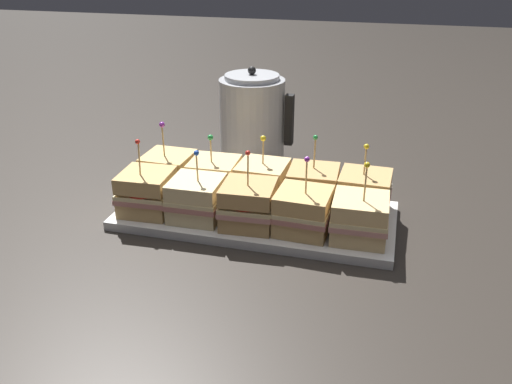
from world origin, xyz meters
name	(u,v)px	position (x,y,z in m)	size (l,w,h in m)	color
ground_plane	(256,219)	(0.00, 0.00, 0.00)	(6.00, 6.00, 0.00)	#2D2823
serving_platter	(256,216)	(0.00, 0.00, 0.01)	(0.56, 0.24, 0.02)	white
sandwich_front_far_left	(147,192)	(-0.21, -0.05, 0.06)	(0.11, 0.11, 0.16)	tan
sandwich_front_left	(197,199)	(-0.11, -0.05, 0.06)	(0.11, 0.11, 0.14)	beige
sandwich_front_center	(249,205)	(0.00, -0.05, 0.06)	(0.11, 0.11, 0.15)	tan
sandwich_front_right	(303,211)	(0.11, -0.05, 0.06)	(0.11, 0.11, 0.15)	tan
sandwich_front_far_right	(360,218)	(0.21, -0.05, 0.06)	(0.11, 0.11, 0.15)	#DBB77A
sandwich_back_far_left	(169,173)	(-0.21, 0.05, 0.06)	(0.11, 0.11, 0.16)	tan
sandwich_back_left	(215,178)	(-0.11, 0.05, 0.06)	(0.11, 0.11, 0.14)	#DBB77A
sandwich_back_center	(263,183)	(0.00, 0.05, 0.06)	(0.11, 0.11, 0.14)	#DBB77A
sandwich_back_right	(313,188)	(0.11, 0.05, 0.06)	(0.11, 0.11, 0.15)	tan
sandwich_back_far_right	(364,194)	(0.21, 0.05, 0.06)	(0.11, 0.11, 0.15)	tan
kettle_steel	(252,119)	(-0.09, 0.32, 0.11)	(0.19, 0.16, 0.24)	#B7BABF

